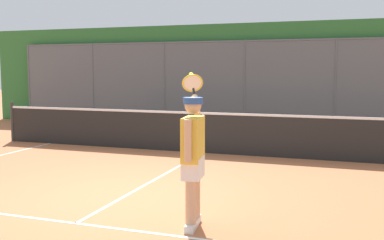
% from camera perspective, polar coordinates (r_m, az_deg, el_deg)
% --- Properties ---
extents(ground_plane, '(60.00, 60.00, 0.00)m').
position_cam_1_polar(ground_plane, '(7.23, -8.31, -9.35)').
color(ground_plane, '#B76B42').
extents(court_line_markings, '(8.57, 9.63, 0.01)m').
position_cam_1_polar(court_line_markings, '(5.86, -16.13, -13.27)').
color(court_line_markings, white).
rests_on(court_line_markings, ground).
extents(fence_backdrop, '(19.66, 1.37, 3.44)m').
position_cam_1_polar(fence_backdrop, '(15.42, 7.07, 5.33)').
color(fence_backdrop, '#565B60').
rests_on(fence_backdrop, ground).
extents(tennis_net, '(11.01, 0.09, 1.07)m').
position_cam_1_polar(tennis_net, '(10.71, 1.40, -1.50)').
color(tennis_net, '#2D2D2D').
rests_on(tennis_net, ground).
extents(tennis_player, '(0.59, 1.32, 1.91)m').
position_cam_1_polar(tennis_player, '(5.59, 0.11, -4.01)').
color(tennis_player, silver).
rests_on(tennis_player, ground).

